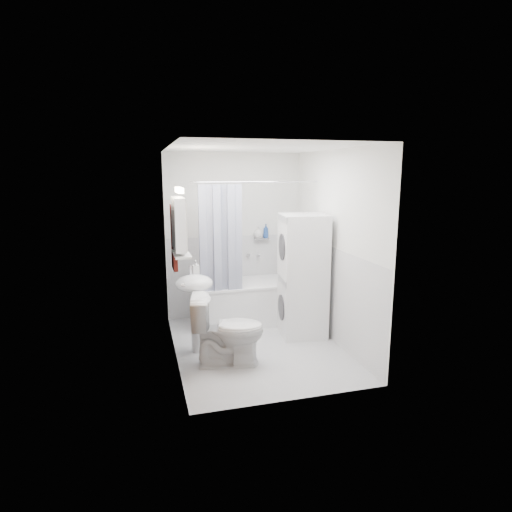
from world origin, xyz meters
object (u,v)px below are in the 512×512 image
object	(u,v)px
toilet	(228,330)
bathtub	(251,300)
washer_dryer	(302,276)
sink	(195,295)

from	to	relation	value
toilet	bathtub	bearing A→B (deg)	-13.85
washer_dryer	toilet	xyz separation A→B (m)	(-1.13, -0.63, -0.41)
bathtub	toilet	world-z (taller)	toilet
toilet	washer_dryer	bearing A→B (deg)	-49.73
sink	washer_dryer	xyz separation A→B (m)	(1.43, 0.20, 0.10)
sink	toilet	world-z (taller)	sink
bathtub	sink	size ratio (longest dim) A/B	1.48
sink	bathtub	bearing A→B (deg)	43.47
sink	washer_dryer	bearing A→B (deg)	7.88
bathtub	washer_dryer	world-z (taller)	washer_dryer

